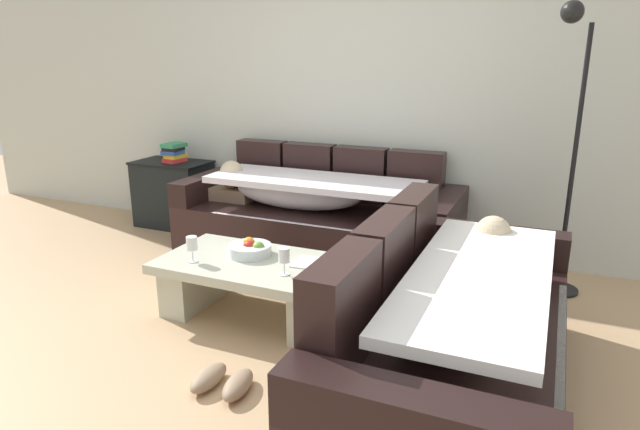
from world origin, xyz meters
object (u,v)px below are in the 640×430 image
(fruit_bowl, at_px, (250,249))
(book_stack_on_cabinet, at_px, (174,152))
(pair_of_shoes, at_px, (223,381))
(wine_glass_near_left, at_px, (192,244))
(wine_glass_near_right, at_px, (284,256))
(side_cabinet, at_px, (174,194))
(floor_lamp, at_px, (568,135))
(coffee_table, at_px, (255,282))
(couch_along_wall, at_px, (315,217))
(couch_near_window, at_px, (455,335))
(open_magazine, at_px, (316,264))

(fruit_bowl, distance_m, book_stack_on_cabinet, 2.10)
(book_stack_on_cabinet, relative_size, pair_of_shoes, 0.73)
(wine_glass_near_left, relative_size, wine_glass_near_right, 1.00)
(wine_glass_near_right, xyz_separation_m, side_cabinet, (-2.00, 1.53, -0.17))
(floor_lamp, bearing_deg, side_cabinet, 176.14)
(fruit_bowl, bearing_deg, pair_of_shoes, -68.72)
(wine_glass_near_left, height_order, pair_of_shoes, wine_glass_near_left)
(coffee_table, bearing_deg, couch_along_wall, 95.40)
(couch_near_window, relative_size, side_cabinet, 2.84)
(couch_near_window, relative_size, wine_glass_near_right, 12.31)
(couch_near_window, distance_m, wine_glass_near_right, 1.09)
(couch_near_window, bearing_deg, book_stack_on_cabinet, 59.39)
(wine_glass_near_right, distance_m, pair_of_shoes, 0.79)
(wine_glass_near_left, bearing_deg, fruit_bowl, 43.45)
(wine_glass_near_left, bearing_deg, couch_near_window, -7.11)
(wine_glass_near_right, xyz_separation_m, open_magazine, (0.11, 0.23, -0.11))
(wine_glass_near_left, bearing_deg, pair_of_shoes, -45.35)
(open_magazine, bearing_deg, couch_near_window, -30.68)
(couch_near_window, height_order, coffee_table, couch_near_window)
(floor_lamp, distance_m, pair_of_shoes, 2.66)
(wine_glass_near_left, distance_m, open_magazine, 0.78)
(book_stack_on_cabinet, bearing_deg, open_magazine, -32.20)
(open_magazine, bearing_deg, book_stack_on_cabinet, 144.02)
(coffee_table, relative_size, open_magazine, 4.29)
(couch_along_wall, relative_size, fruit_bowl, 8.09)
(couch_along_wall, relative_size, floor_lamp, 1.16)
(couch_near_window, height_order, wine_glass_near_right, couch_near_window)
(wine_glass_near_right, distance_m, book_stack_on_cabinet, 2.49)
(wine_glass_near_right, relative_size, side_cabinet, 0.23)
(open_magazine, bearing_deg, wine_glass_near_left, -163.46)
(couch_near_window, xyz_separation_m, wine_glass_near_left, (-1.67, 0.21, 0.16))
(side_cabinet, bearing_deg, wine_glass_near_right, -37.36)
(wine_glass_near_right, bearing_deg, pair_of_shoes, -91.68)
(couch_near_window, bearing_deg, coffee_table, 74.11)
(book_stack_on_cabinet, bearing_deg, fruit_bowl, -39.39)
(side_cabinet, relative_size, book_stack_on_cabinet, 3.17)
(wine_glass_near_right, relative_size, floor_lamp, 0.09)
(couch_near_window, relative_size, book_stack_on_cabinet, 9.01)
(open_magazine, relative_size, side_cabinet, 0.39)
(fruit_bowl, distance_m, pair_of_shoes, 1.00)
(coffee_table, bearing_deg, wine_glass_near_right, -24.54)
(open_magazine, distance_m, pair_of_shoes, 0.95)
(fruit_bowl, xyz_separation_m, wine_glass_near_right, (0.35, -0.21, 0.08))
(wine_glass_near_left, height_order, open_magazine, wine_glass_near_left)
(wine_glass_near_left, relative_size, floor_lamp, 0.09)
(pair_of_shoes, bearing_deg, fruit_bowl, 111.28)
(book_stack_on_cabinet, distance_m, pair_of_shoes, 2.99)
(couch_near_window, bearing_deg, couch_along_wall, 42.75)
(open_magazine, bearing_deg, pair_of_shoes, -101.86)
(couch_near_window, relative_size, open_magazine, 7.30)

